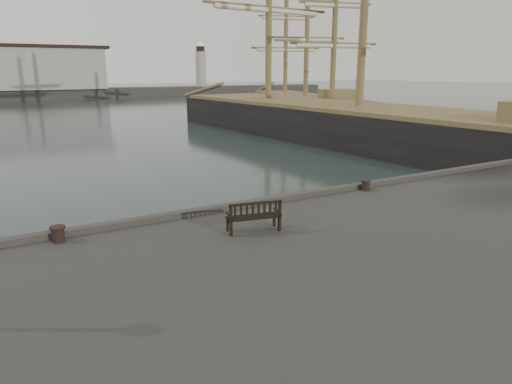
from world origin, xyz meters
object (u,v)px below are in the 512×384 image
bollard_left (58,234)px  tall_ship_far (305,111)px  bench (254,222)px  bollard_right (366,185)px  tall_ship_main (357,132)px

bollard_left → tall_ship_far: tall_ship_far is taller
bollard_left → tall_ship_far: 48.50m
bench → bollard_right: bench is taller
bollard_right → bench: bearing=-162.6°
bench → tall_ship_far: bearing=65.0°
bollard_right → tall_ship_far: 42.15m
bollard_left → bollard_right: bollard_left is taller
tall_ship_far → tall_ship_main: bearing=-99.1°
bollard_left → tall_ship_far: size_ratio=0.01×
bench → bollard_left: bench is taller
bollard_left → bollard_right: 10.34m
bollard_left → tall_ship_main: (24.67, 16.42, -0.92)m
bench → tall_ship_main: bearing=54.6°
bench → bollard_right: 5.92m
bollard_left → tall_ship_main: 29.64m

